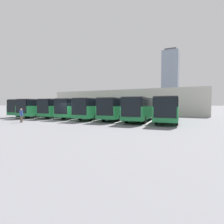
# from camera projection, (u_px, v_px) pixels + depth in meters

# --- Properties ---
(ground_plane) EXTENTS (600.00, 600.00, 0.00)m
(ground_plane) POSITION_uv_depth(u_px,v_px,m) (66.00, 121.00, 23.85)
(ground_plane) COLOR slate
(bus_0) EXTENTS (3.55, 11.61, 3.18)m
(bus_0) POSITION_uv_depth(u_px,v_px,m) (168.00, 108.00, 22.83)
(bus_0) COLOR #238447
(bus_0) RESTS_ON ground_plane
(curb_divider_0) EXTENTS (0.92, 7.58, 0.15)m
(curb_divider_0) POSITION_uv_depth(u_px,v_px,m) (151.00, 122.00, 22.20)
(curb_divider_0) COLOR #B2B2AD
(curb_divider_0) RESTS_ON ground_plane
(bus_1) EXTENTS (3.55, 11.61, 3.18)m
(bus_1) POSITION_uv_depth(u_px,v_px,m) (141.00, 108.00, 24.35)
(bus_1) COLOR #238447
(bus_1) RESTS_ON ground_plane
(curb_divider_1) EXTENTS (0.92, 7.58, 0.15)m
(curb_divider_1) POSITION_uv_depth(u_px,v_px,m) (125.00, 121.00, 23.71)
(curb_divider_1) COLOR #B2B2AD
(curb_divider_1) RESTS_ON ground_plane
(bus_2) EXTENTS (3.55, 11.61, 3.18)m
(bus_2) POSITION_uv_depth(u_px,v_px,m) (120.00, 108.00, 26.54)
(bus_2) COLOR #238447
(bus_2) RESTS_ON ground_plane
(curb_divider_2) EXTENTS (0.92, 7.58, 0.15)m
(curb_divider_2) POSITION_uv_depth(u_px,v_px,m) (104.00, 119.00, 25.91)
(curb_divider_2) COLOR #B2B2AD
(curb_divider_2) RESTS_ON ground_plane
(bus_3) EXTENTS (3.55, 11.61, 3.18)m
(bus_3) POSITION_uv_depth(u_px,v_px,m) (98.00, 108.00, 27.85)
(bus_3) COLOR #238447
(bus_3) RESTS_ON ground_plane
(curb_divider_3) EXTENTS (0.92, 7.58, 0.15)m
(curb_divider_3) POSITION_uv_depth(u_px,v_px,m) (82.00, 119.00, 27.21)
(curb_divider_3) COLOR #B2B2AD
(curb_divider_3) RESTS_ON ground_plane
(bus_4) EXTENTS (3.55, 11.61, 3.18)m
(bus_4) POSITION_uv_depth(u_px,v_px,m) (82.00, 107.00, 29.94)
(bus_4) COLOR #238447
(bus_4) RESTS_ON ground_plane
(curb_divider_4) EXTENTS (0.92, 7.58, 0.15)m
(curb_divider_4) POSITION_uv_depth(u_px,v_px,m) (67.00, 118.00, 29.30)
(curb_divider_4) COLOR #B2B2AD
(curb_divider_4) RESTS_ON ground_plane
(bus_5) EXTENTS (3.55, 11.61, 3.18)m
(bus_5) POSITION_uv_depth(u_px,v_px,m) (66.00, 107.00, 31.64)
(bus_5) COLOR #238447
(bus_5) RESTS_ON ground_plane
(curb_divider_5) EXTENTS (0.92, 7.58, 0.15)m
(curb_divider_5) POSITION_uv_depth(u_px,v_px,m) (51.00, 117.00, 31.00)
(curb_divider_5) COLOR #B2B2AD
(curb_divider_5) RESTS_ON ground_plane
(bus_6) EXTENTS (3.55, 11.61, 3.18)m
(bus_6) POSITION_uv_depth(u_px,v_px,m) (47.00, 107.00, 32.38)
(bus_6) COLOR #238447
(bus_6) RESTS_ON ground_plane
(curb_divider_6) EXTENTS (0.92, 7.58, 0.15)m
(curb_divider_6) POSITION_uv_depth(u_px,v_px,m) (33.00, 117.00, 31.74)
(curb_divider_6) COLOR #B2B2AD
(curb_divider_6) RESTS_ON ground_plane
(bus_7) EXTENTS (3.55, 11.61, 3.18)m
(bus_7) POSITION_uv_depth(u_px,v_px,m) (37.00, 107.00, 34.79)
(bus_7) COLOR #238447
(bus_7) RESTS_ON ground_plane
(pedestrian) EXTENTS (0.54, 0.54, 1.78)m
(pedestrian) POSITION_uv_depth(u_px,v_px,m) (21.00, 115.00, 22.21)
(pedestrian) COLOR brown
(pedestrian) RESTS_ON ground_plane
(station_building) EXTENTS (36.54, 12.46, 5.59)m
(station_building) POSITION_uv_depth(u_px,v_px,m) (126.00, 102.00, 43.55)
(station_building) COLOR beige
(station_building) RESTS_ON ground_plane
(office_tower) EXTENTS (17.75, 17.75, 65.35)m
(office_tower) POSITION_uv_depth(u_px,v_px,m) (170.00, 79.00, 201.81)
(office_tower) COLOR #7F8EA3
(office_tower) RESTS_ON ground_plane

